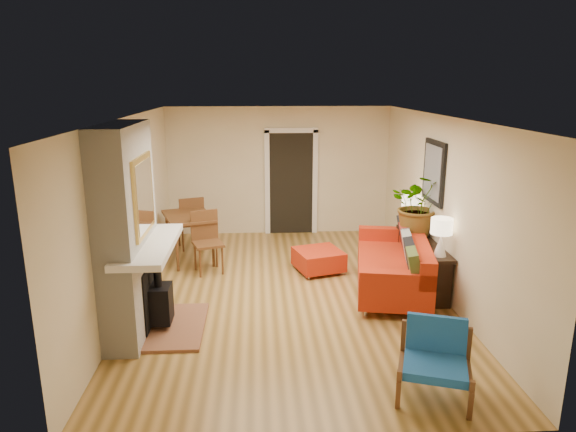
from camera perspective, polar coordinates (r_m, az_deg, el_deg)
name	(u,v)px	position (r m, az deg, el deg)	size (l,w,h in m)	color
room_shell	(311,179)	(9.96, 2.61, 4.10)	(6.50, 6.50, 6.50)	#B38745
fireplace	(131,236)	(6.55, -17.08, -2.16)	(1.09, 1.68, 2.60)	white
sofa	(398,264)	(7.97, 12.07, -5.19)	(1.42, 2.46, 0.91)	silver
ottoman	(319,259)	(8.58, 3.41, -4.80)	(0.89, 0.89, 0.36)	silver
blue_chair	(435,355)	(5.56, 16.06, -14.61)	(0.89, 0.88, 0.74)	brown
dining_table	(193,224)	(9.13, -10.47, -0.83)	(1.21, 1.92, 1.01)	brown
console_table	(423,250)	(8.12, 14.77, -3.67)	(0.34, 1.85, 0.72)	black
lamp_near	(441,232)	(7.35, 16.67, -1.77)	(0.30, 0.30, 0.54)	white
lamp_far	(411,208)	(8.68, 13.46, 0.92)	(0.30, 0.30, 0.54)	white
houseplant	(419,205)	(8.21, 14.37, 1.23)	(0.89, 0.77, 0.99)	#1E5919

